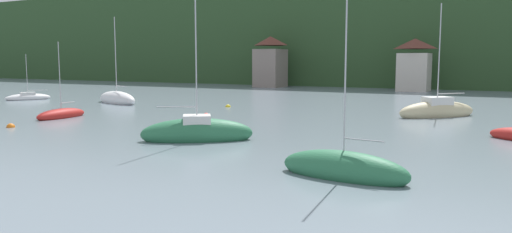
{
  "coord_description": "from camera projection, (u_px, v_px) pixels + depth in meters",
  "views": [
    {
      "loc": [
        13.92,
        13.58,
        4.72
      ],
      "look_at": [
        0.0,
        39.84,
        1.31
      ],
      "focal_mm": 34.13,
      "sensor_mm": 36.0,
      "label": 1
    }
  ],
  "objects": [
    {
      "name": "wooded_hillside",
      "position": [
        398.0,
        47.0,
        124.78
      ],
      "size": [
        352.0,
        74.5,
        56.63
      ],
      "color": "#2D4C28",
      "rests_on": "ground_plane"
    },
    {
      "name": "shore_building_west",
      "position": [
        270.0,
        63.0,
        87.95
      ],
      "size": [
        4.85,
        5.58,
        9.11
      ],
      "color": "gray",
      "rests_on": "ground_plane"
    },
    {
      "name": "shore_building_westcentral",
      "position": [
        414.0,
        66.0,
        76.09
      ],
      "size": [
        4.82,
        5.19,
        8.19
      ],
      "color": "beige",
      "rests_on": "ground_plane"
    },
    {
      "name": "sailboat_far_1",
      "position": [
        28.0,
        98.0,
        59.14
      ],
      "size": [
        3.53,
        5.4,
        5.83
      ],
      "rotation": [
        0.0,
        0.0,
        4.3
      ],
      "color": "white",
      "rests_on": "ground_plane"
    },
    {
      "name": "sailboat_near_4",
      "position": [
        343.0,
        169.0,
        19.68
      ],
      "size": [
        5.63,
        2.24,
        8.36
      ],
      "rotation": [
        0.0,
        0.0,
        3.03
      ],
      "color": "#2D754C",
      "rests_on": "ground_plane"
    },
    {
      "name": "sailboat_far_6",
      "position": [
        117.0,
        99.0,
        54.3
      ],
      "size": [
        7.68,
        4.57,
        10.03
      ],
      "rotation": [
        0.0,
        0.0,
        2.79
      ],
      "color": "white",
      "rests_on": "ground_plane"
    },
    {
      "name": "sailboat_mid_7",
      "position": [
        61.0,
        115.0,
        40.43
      ],
      "size": [
        1.68,
        5.02,
        6.58
      ],
      "rotation": [
        0.0,
        0.0,
        4.77
      ],
      "color": "red",
      "rests_on": "ground_plane"
    },
    {
      "name": "sailboat_mid_9",
      "position": [
        197.0,
        133.0,
        28.88
      ],
      "size": [
        6.57,
        5.45,
        10.63
      ],
      "rotation": [
        0.0,
        0.0,
        0.61
      ],
      "color": "#2D754C",
      "rests_on": "ground_plane"
    },
    {
      "name": "sailboat_far_10",
      "position": [
        437.0,
        111.0,
        41.11
      ],
      "size": [
        6.47,
        6.82,
        9.97
      ],
      "rotation": [
        0.0,
        0.0,
        3.97
      ],
      "color": "#CCBC8E",
      "rests_on": "ground_plane"
    },
    {
      "name": "mooring_buoy_near",
      "position": [
        11.0,
        127.0,
        34.64
      ],
      "size": [
        0.58,
        0.58,
        0.58
      ],
      "primitive_type": "sphere",
      "color": "orange",
      "rests_on": "ground_plane"
    },
    {
      "name": "mooring_buoy_mid",
      "position": [
        228.0,
        107.0,
        49.87
      ],
      "size": [
        0.55,
        0.55,
        0.55
      ],
      "primitive_type": "sphere",
      "color": "yellow",
      "rests_on": "ground_plane"
    },
    {
      "name": "mooring_buoy_far",
      "position": [
        206.0,
        115.0,
        42.21
      ],
      "size": [
        0.48,
        0.48,
        0.48
      ],
      "primitive_type": "sphere",
      "color": "red",
      "rests_on": "ground_plane"
    }
  ]
}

